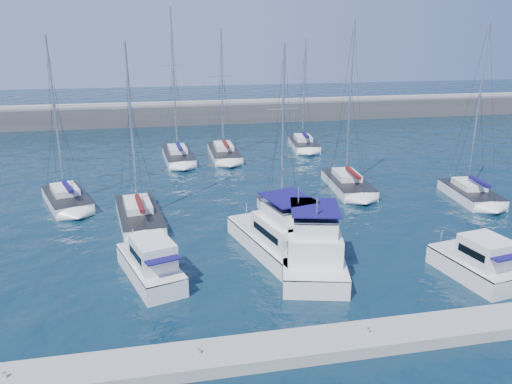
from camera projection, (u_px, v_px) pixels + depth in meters
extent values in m
plane|color=black|center=(301.00, 250.00, 34.05)|extent=(220.00, 220.00, 0.00)
cube|color=#424244|center=(212.00, 116.00, 82.23)|extent=(160.00, 6.00, 4.00)
cube|color=gray|center=(211.00, 102.00, 81.55)|extent=(160.00, 1.20, 0.50)
cube|color=gray|center=(368.00, 338.00, 23.70)|extent=(40.00, 2.20, 0.60)
cylinder|color=silver|center=(5.00, 375.00, 20.51)|extent=(0.16, 0.16, 0.25)
cylinder|color=silver|center=(199.00, 351.00, 22.04)|extent=(0.16, 0.16, 0.25)
cylinder|color=silver|center=(368.00, 330.00, 23.57)|extent=(0.16, 0.16, 0.25)
cube|color=silver|center=(150.00, 272.00, 30.00)|extent=(4.19, 6.93, 1.60)
cube|color=#262628|center=(150.00, 261.00, 29.77)|extent=(4.24, 6.94, 0.08)
cube|color=silver|center=(153.00, 253.00, 28.85)|extent=(2.82, 3.48, 1.60)
cube|color=black|center=(153.00, 251.00, 28.82)|extent=(2.68, 2.91, 0.45)
cube|color=#120D4D|center=(159.00, 256.00, 27.76)|extent=(2.40, 2.46, 0.07)
cube|color=white|center=(277.00, 246.00, 33.60)|extent=(5.53, 9.94, 1.60)
cube|color=#262628|center=(278.00, 236.00, 33.37)|extent=(5.59, 9.96, 0.08)
cube|color=white|center=(286.00, 230.00, 32.12)|extent=(3.86, 4.91, 1.60)
cube|color=black|center=(286.00, 229.00, 32.10)|extent=(3.72, 4.08, 0.45)
cube|color=white|center=(288.00, 213.00, 31.57)|extent=(2.99, 3.51, 0.90)
cube|color=#120D4D|center=(288.00, 198.00, 31.26)|extent=(3.37, 4.00, 0.08)
cube|color=silver|center=(311.00, 257.00, 32.04)|extent=(5.93, 10.18, 1.60)
cube|color=#262628|center=(312.00, 246.00, 31.81)|extent=(6.00, 10.20, 0.08)
cube|color=silver|center=(313.00, 241.00, 30.44)|extent=(4.14, 5.07, 1.60)
cube|color=black|center=(313.00, 240.00, 30.41)|extent=(3.99, 4.22, 0.45)
cube|color=silver|center=(314.00, 223.00, 29.86)|extent=(3.20, 3.62, 0.90)
cube|color=#120D4D|center=(315.00, 208.00, 29.56)|extent=(3.62, 4.13, 0.08)
cube|color=silver|center=(474.00, 271.00, 30.14)|extent=(3.48, 5.88, 1.60)
cube|color=#262628|center=(475.00, 260.00, 29.91)|extent=(3.53, 5.89, 0.08)
cube|color=silver|center=(486.00, 251.00, 29.05)|extent=(2.61, 2.89, 1.60)
cube|color=black|center=(486.00, 250.00, 29.02)|extent=(2.57, 2.39, 0.45)
cube|color=#120D4D|center=(501.00, 253.00, 28.06)|extent=(2.33, 2.01, 0.07)
cube|color=white|center=(67.00, 201.00, 42.79)|extent=(5.21, 7.95, 1.30)
cube|color=#262628|center=(66.00, 195.00, 42.59)|extent=(5.27, 7.96, 0.06)
cube|color=white|center=(65.00, 190.00, 42.87)|extent=(2.88, 3.68, 0.55)
cylinder|color=silver|center=(55.00, 114.00, 41.11)|extent=(0.18, 0.18, 12.55)
cylinder|color=silver|center=(68.00, 188.00, 41.42)|extent=(1.30, 3.53, 0.12)
cube|color=#120D4D|center=(68.00, 187.00, 41.29)|extent=(1.40, 3.25, 0.28)
cube|color=silver|center=(139.00, 218.00, 39.01)|extent=(4.07, 8.86, 1.30)
cube|color=#262628|center=(139.00, 210.00, 38.81)|extent=(4.13, 8.87, 0.06)
cube|color=silver|center=(138.00, 204.00, 39.19)|extent=(2.41, 3.96, 0.55)
cylinder|color=silver|center=(131.00, 125.00, 37.56)|extent=(0.18, 0.18, 12.14)
cylinder|color=silver|center=(140.00, 205.00, 37.39)|extent=(0.67, 4.25, 0.12)
cube|color=#541010|center=(140.00, 204.00, 37.26)|extent=(0.84, 3.86, 0.28)
cube|color=white|center=(284.00, 215.00, 39.61)|extent=(3.02, 6.50, 1.30)
cube|color=#262628|center=(284.00, 208.00, 39.42)|extent=(3.07, 6.50, 0.06)
cube|color=white|center=(282.00, 202.00, 39.69)|extent=(1.94, 2.86, 0.55)
cylinder|color=silver|center=(283.00, 125.00, 38.02)|extent=(0.18, 0.18, 11.97)
cylinder|color=silver|center=(287.00, 201.00, 38.25)|extent=(0.18, 3.23, 0.12)
cube|color=#120D4D|center=(288.00, 200.00, 38.11)|extent=(0.40, 2.91, 0.28)
cube|color=silver|center=(348.00, 186.00, 47.09)|extent=(3.74, 8.35, 1.30)
cube|color=#262628|center=(348.00, 180.00, 46.90)|extent=(3.80, 8.35, 0.06)
cube|color=silver|center=(347.00, 175.00, 47.28)|extent=(2.29, 3.71, 0.55)
cylinder|color=silver|center=(350.00, 99.00, 45.39)|extent=(0.18, 0.18, 13.81)
cylinder|color=silver|center=(353.00, 174.00, 45.48)|extent=(0.44, 4.06, 0.12)
cube|color=#541010|center=(353.00, 173.00, 45.34)|extent=(0.64, 3.67, 0.28)
cube|color=white|center=(470.00, 196.00, 44.25)|extent=(3.79, 7.22, 1.30)
cube|color=#262628|center=(471.00, 189.00, 44.06)|extent=(3.85, 7.22, 0.06)
cube|color=white|center=(469.00, 184.00, 44.37)|extent=(2.29, 3.23, 0.55)
cylinder|color=silver|center=(479.00, 105.00, 42.46)|extent=(0.18, 0.18, 13.62)
cylinder|color=silver|center=(479.00, 183.00, 42.81)|extent=(0.52, 3.45, 0.12)
cube|color=#120D4D|center=(479.00, 182.00, 42.67)|extent=(0.71, 3.13, 0.28)
cube|color=white|center=(178.00, 158.00, 57.52)|extent=(3.49, 8.58, 1.30)
cube|color=#262628|center=(178.00, 153.00, 57.33)|extent=(3.55, 8.58, 0.06)
cube|color=white|center=(177.00, 149.00, 57.72)|extent=(2.17, 3.79, 0.55)
cylinder|color=silver|center=(174.00, 79.00, 55.59)|extent=(0.18, 0.18, 15.38)
cylinder|color=silver|center=(179.00, 148.00, 55.90)|extent=(0.37, 4.21, 0.12)
cube|color=#120D4D|center=(179.00, 146.00, 55.77)|extent=(0.57, 3.80, 0.28)
cube|color=silver|center=(224.00, 155.00, 59.02)|extent=(3.20, 8.69, 1.30)
cube|color=#262628|center=(224.00, 150.00, 58.83)|extent=(3.26, 8.69, 0.06)
cube|color=silver|center=(224.00, 146.00, 59.24)|extent=(2.06, 3.81, 0.55)
cylinder|color=silver|center=(222.00, 88.00, 57.46)|extent=(0.18, 0.18, 13.16)
cylinder|color=silver|center=(225.00, 145.00, 57.35)|extent=(0.17, 4.33, 0.12)
cube|color=#541010|center=(226.00, 144.00, 57.21)|extent=(0.39, 3.90, 0.28)
cube|color=white|center=(304.00, 146.00, 63.67)|extent=(3.85, 7.63, 1.30)
cube|color=#262628|center=(304.00, 141.00, 63.47)|extent=(3.91, 7.64, 0.06)
cube|color=white|center=(303.00, 138.00, 63.81)|extent=(2.32, 3.41, 0.55)
cylinder|color=silver|center=(304.00, 88.00, 62.17)|extent=(0.18, 0.18, 12.00)
cylinder|color=silver|center=(305.00, 136.00, 62.17)|extent=(0.56, 3.65, 0.12)
cube|color=#120D4D|center=(306.00, 135.00, 62.03)|extent=(0.74, 3.31, 0.28)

